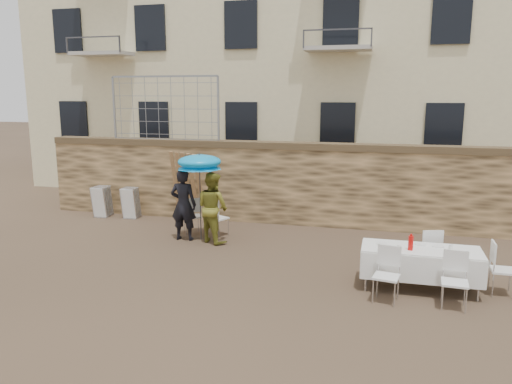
% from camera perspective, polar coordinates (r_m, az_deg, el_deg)
% --- Properties ---
extents(ground, '(80.00, 80.00, 0.00)m').
position_cam_1_polar(ground, '(9.47, -5.79, -10.76)').
color(ground, brown).
rests_on(ground, ground).
extents(stone_wall, '(13.00, 0.50, 2.20)m').
position_cam_1_polar(stone_wall, '(13.80, 1.31, 1.06)').
color(stone_wall, olive).
rests_on(stone_wall, ground).
extents(chain_link_fence, '(3.20, 0.06, 1.80)m').
position_cam_1_polar(chain_link_fence, '(14.57, -10.37, 9.33)').
color(chain_link_fence, gray).
rests_on(chain_link_fence, stone_wall).
extents(man_suit, '(0.65, 0.43, 1.76)m').
position_cam_1_polar(man_suit, '(12.24, -8.29, -1.44)').
color(man_suit, black).
rests_on(man_suit, ground).
extents(woman_dress, '(1.04, 0.97, 1.71)m').
position_cam_1_polar(woman_dress, '(11.97, -4.97, -1.76)').
color(woman_dress, '#A29F31').
rests_on(woman_dress, ground).
extents(umbrella, '(1.09, 1.09, 1.98)m').
position_cam_1_polar(umbrella, '(12.00, -6.47, 3.15)').
color(umbrella, '#3F3F44').
rests_on(umbrella, ground).
extents(couple_chair_left, '(0.66, 0.66, 0.96)m').
position_cam_1_polar(couple_chair_left, '(12.82, -7.29, -2.66)').
color(couple_chair_left, white).
rests_on(couple_chair_left, ground).
extents(couple_chair_right, '(0.64, 0.64, 0.96)m').
position_cam_1_polar(couple_chair_right, '(12.58, -4.33, -2.86)').
color(couple_chair_right, white).
rests_on(couple_chair_right, ground).
extents(banquet_table, '(2.10, 0.85, 0.78)m').
position_cam_1_polar(banquet_table, '(9.59, 18.37, -6.39)').
color(banquet_table, white).
rests_on(banquet_table, ground).
extents(soda_bottle, '(0.09, 0.09, 0.26)m').
position_cam_1_polar(soda_bottle, '(9.38, 17.27, -5.59)').
color(soda_bottle, red).
rests_on(soda_bottle, banquet_table).
extents(table_chair_front_left, '(0.56, 0.56, 0.96)m').
position_cam_1_polar(table_chair_front_left, '(8.93, 14.68, -9.18)').
color(table_chair_front_left, white).
rests_on(table_chair_front_left, ground).
extents(table_chair_front_right, '(0.51, 0.51, 0.96)m').
position_cam_1_polar(table_chair_front_right, '(9.01, 21.77, -9.44)').
color(table_chair_front_right, white).
rests_on(table_chair_front_right, ground).
extents(table_chair_back, '(0.59, 0.59, 0.96)m').
position_cam_1_polar(table_chair_back, '(10.44, 19.11, -6.44)').
color(table_chair_back, white).
rests_on(table_chair_back, ground).
extents(table_chair_side, '(0.48, 0.48, 0.96)m').
position_cam_1_polar(table_chair_side, '(9.96, 26.37, -7.86)').
color(table_chair_side, white).
rests_on(table_chair_side, ground).
extents(chair_stack_left, '(0.46, 0.55, 0.92)m').
position_cam_1_polar(chair_stack_left, '(15.29, -16.80, -0.86)').
color(chair_stack_left, white).
rests_on(chair_stack_left, ground).
extents(chair_stack_right, '(0.46, 0.47, 0.92)m').
position_cam_1_polar(chair_stack_right, '(14.85, -13.83, -1.06)').
color(chair_stack_right, white).
rests_on(chair_stack_right, ground).
extents(wood_planks, '(0.70, 0.20, 2.00)m').
position_cam_1_polar(wood_planks, '(14.13, -8.07, 0.77)').
color(wood_planks, '#A37749').
rests_on(wood_planks, ground).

